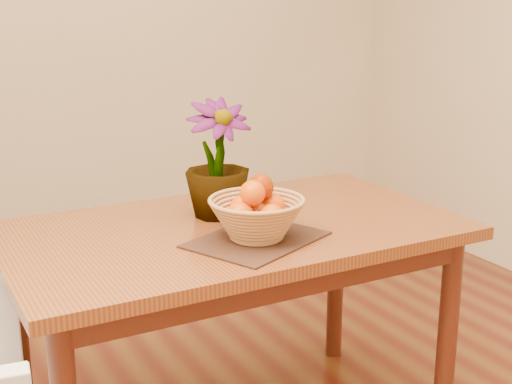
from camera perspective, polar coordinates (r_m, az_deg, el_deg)
name	(u,v)px	position (r m, az deg, el deg)	size (l,w,h in m)	color
wall_back	(65,14)	(3.95, -15.06, 13.61)	(4.00, 0.02, 2.70)	beige
table	(233,252)	(2.24, -1.83, -4.79)	(1.40, 0.80, 0.75)	brown
placemat	(257,240)	(2.08, 0.05, -3.83)	(0.38, 0.28, 0.01)	#3A1F15
wicker_basket	(257,220)	(2.06, 0.05, -2.26)	(0.28, 0.28, 0.11)	#AF7A49
orange_pile	(257,202)	(2.05, 0.10, -0.80)	(0.20, 0.19, 0.14)	#EC4E03
potted_plant	(217,159)	(2.26, -3.10, 2.63)	(0.21, 0.21, 0.38)	#1D4614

